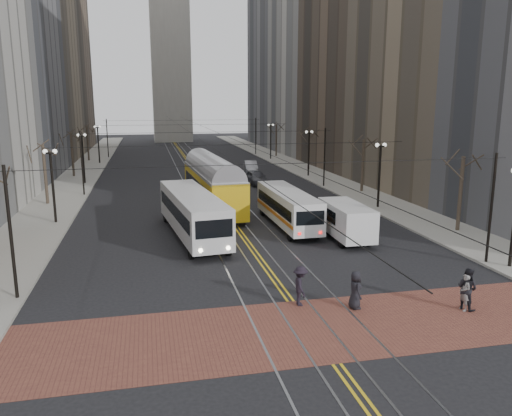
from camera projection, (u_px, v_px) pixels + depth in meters
name	position (u px, v px, depth m)	size (l,w,h in m)	color
ground	(285.00, 294.00, 24.95)	(260.00, 260.00, 0.00)	black
sidewalk_left	(81.00, 175.00, 64.79)	(5.00, 140.00, 0.15)	gray
sidewalk_right	(301.00, 169.00, 71.06)	(5.00, 140.00, 0.15)	gray
crosswalk_band	(311.00, 328.00, 21.12)	(25.00, 6.00, 0.01)	brown
streetcar_rails	(196.00, 172.00, 67.94)	(4.80, 130.00, 0.02)	gray
centre_lines	(196.00, 172.00, 67.94)	(0.42, 130.00, 0.01)	gold
building_left_far	(43.00, 47.00, 97.61)	(16.00, 20.00, 40.00)	brown
building_right_mid	(372.00, 47.00, 70.69)	(16.00, 20.00, 34.00)	brown
building_right_midfar	(336.00, 6.00, 88.34)	(20.00, 20.00, 52.00)	#B4B1A9
building_right_far	(293.00, 52.00, 108.28)	(16.00, 20.00, 40.00)	slate
lamp_posts	(211.00, 167.00, 51.83)	(27.60, 57.20, 5.60)	black
street_trees	(204.00, 160.00, 58.04)	(31.68, 53.28, 5.60)	#382D23
trolley_wires	(204.00, 152.00, 57.44)	(25.96, 120.00, 6.60)	black
transit_bus	(193.00, 215.00, 35.20)	(2.63, 12.64, 3.16)	silver
streetcar	(212.00, 188.00, 44.76)	(2.89, 15.55, 3.66)	gold
rear_bus	(288.00, 209.00, 38.28)	(2.29, 10.56, 2.75)	silver
cargo_van	(346.00, 222.00, 34.37)	(2.22, 5.76, 2.55)	silver
sedan_grey	(256.00, 178.00, 57.74)	(1.94, 4.82, 1.64)	#45464D
sedan_silver	(251.00, 167.00, 68.08)	(1.62, 4.65, 1.53)	#98999F
pedestrian_a	(355.00, 290.00, 23.03)	(0.88, 0.57, 1.80)	black
pedestrian_b	(465.00, 292.00, 22.83)	(0.63, 0.42, 1.73)	gray
pedestrian_c	(467.00, 289.00, 22.94)	(0.96, 0.75, 1.97)	black
pedestrian_d	(300.00, 286.00, 23.38)	(1.23, 0.70, 1.90)	black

